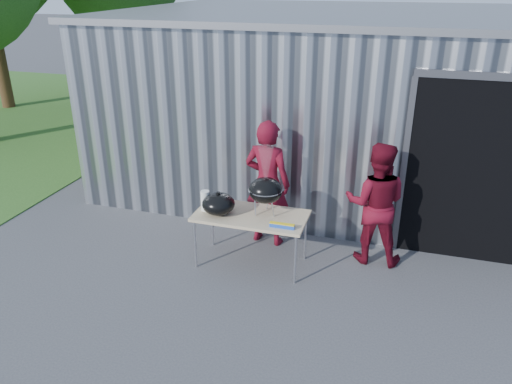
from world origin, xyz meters
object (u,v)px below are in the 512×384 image
(folding_table, at_px, (251,217))
(person_cook, at_px, (267,183))
(person_bystander, at_px, (375,203))
(kettle_grill, at_px, (266,185))

(folding_table, xyz_separation_m, person_cook, (0.04, 0.68, 0.22))
(person_cook, relative_size, person_bystander, 1.09)
(kettle_grill, relative_size, person_bystander, 0.55)
(folding_table, bearing_deg, kettle_grill, 24.27)
(kettle_grill, distance_m, person_bystander, 1.52)
(person_cook, xyz_separation_m, person_bystander, (1.54, -0.08, -0.08))
(kettle_grill, bearing_deg, person_bystander, 20.44)
(person_cook, distance_m, person_bystander, 1.54)
(folding_table, bearing_deg, person_bystander, 20.89)
(kettle_grill, xyz_separation_m, person_bystander, (1.40, 0.52, -0.31))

